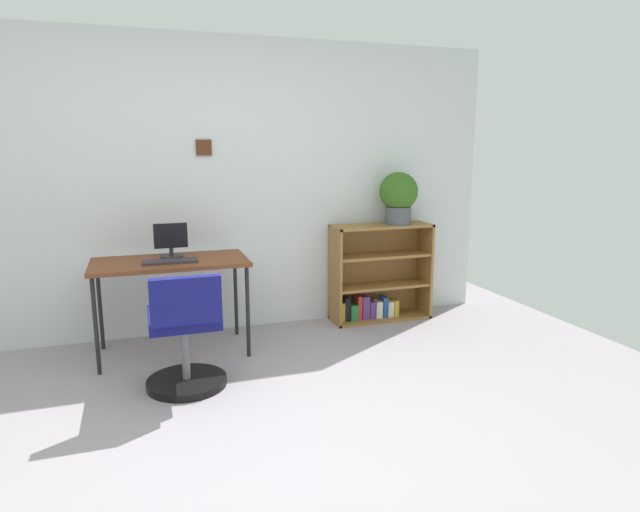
{
  "coord_description": "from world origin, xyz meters",
  "views": [
    {
      "loc": [
        -0.48,
        -2.45,
        1.55
      ],
      "look_at": [
        0.77,
        1.25,
        0.76
      ],
      "focal_mm": 30.61,
      "sensor_mm": 36.0,
      "label": 1
    }
  ],
  "objects": [
    {
      "name": "keyboard",
      "position": [
        -0.28,
        1.57,
        0.73
      ],
      "size": [
        0.39,
        0.14,
        0.02
      ],
      "primitive_type": "cube",
      "color": "#332931",
      "rests_on": "desk"
    },
    {
      "name": "wall_back",
      "position": [
        0.0,
        2.15,
        1.21
      ],
      "size": [
        5.2,
        0.12,
        2.43
      ],
      "color": "silver",
      "rests_on": "ground_plane"
    },
    {
      "name": "office_chair",
      "position": [
        -0.24,
        0.96,
        0.35
      ],
      "size": [
        0.52,
        0.55,
        0.79
      ],
      "color": "black",
      "rests_on": "ground_plane"
    },
    {
      "name": "ground_plane",
      "position": [
        0.0,
        0.0,
        0.0
      ],
      "size": [
        6.24,
        6.24,
        0.0
      ],
      "primitive_type": "plane",
      "color": "gray"
    },
    {
      "name": "potted_plant_on_shelf",
      "position": [
        1.72,
        1.9,
        1.12
      ],
      "size": [
        0.34,
        0.34,
        0.46
      ],
      "color": "#474C51",
      "rests_on": "bookshelf_low"
    },
    {
      "name": "monitor",
      "position": [
        -0.25,
        1.77,
        0.85
      ],
      "size": [
        0.25,
        0.17,
        0.26
      ],
      "color": "#262628",
      "rests_on": "desk"
    },
    {
      "name": "bookshelf_low",
      "position": [
        1.55,
        1.96,
        0.39
      ],
      "size": [
        0.9,
        0.3,
        0.87
      ],
      "color": "olive",
      "rests_on": "ground_plane"
    },
    {
      "name": "desk",
      "position": [
        -0.27,
        1.66,
        0.67
      ],
      "size": [
        1.13,
        0.59,
        0.72
      ],
      "color": "brown",
      "rests_on": "ground_plane"
    }
  ]
}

